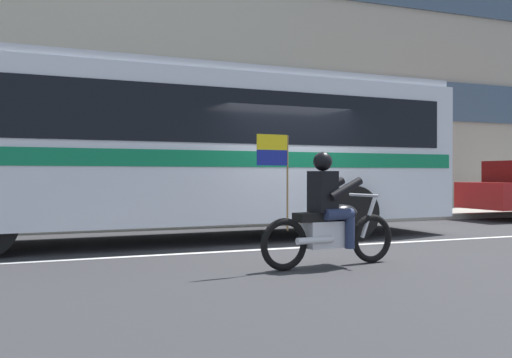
# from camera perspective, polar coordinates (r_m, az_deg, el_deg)

# --- Properties ---
(ground_plane) EXTENTS (60.00, 60.00, 0.00)m
(ground_plane) POSITION_cam_1_polar(r_m,az_deg,el_deg) (10.17, 3.72, -6.63)
(ground_plane) COLOR #2B2B2D
(sidewalk_curb) EXTENTS (28.00, 3.80, 0.15)m
(sidewalk_curb) POSITION_cam_1_polar(r_m,az_deg,el_deg) (14.93, -4.56, -4.07)
(sidewalk_curb) COLOR gray
(sidewalk_curb) RESTS_ON ground_plane
(lane_center_stripe) EXTENTS (26.60, 0.14, 0.01)m
(lane_center_stripe) POSITION_cam_1_polar(r_m,az_deg,el_deg) (9.64, 5.23, -7.01)
(lane_center_stripe) COLOR silver
(lane_center_stripe) RESTS_ON ground_plane
(office_building_facade) EXTENTS (28.00, 0.89, 11.11)m
(office_building_facade) POSITION_cam_1_polar(r_m,az_deg,el_deg) (17.62, -6.77, 14.61)
(office_building_facade) COLOR gray
(office_building_facade) RESTS_ON ground_plane
(transit_bus) EXTENTS (10.96, 3.03, 3.22)m
(transit_bus) POSITION_cam_1_polar(r_m,az_deg,el_deg) (10.68, -7.41, 3.82)
(transit_bus) COLOR silver
(transit_bus) RESTS_ON ground_plane
(motorcycle_with_rider) EXTENTS (2.19, 0.66, 1.78)m
(motorcycle_with_rider) POSITION_cam_1_polar(r_m,az_deg,el_deg) (7.63, 7.48, -3.99)
(motorcycle_with_rider) COLOR black
(motorcycle_with_rider) RESTS_ON ground_plane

